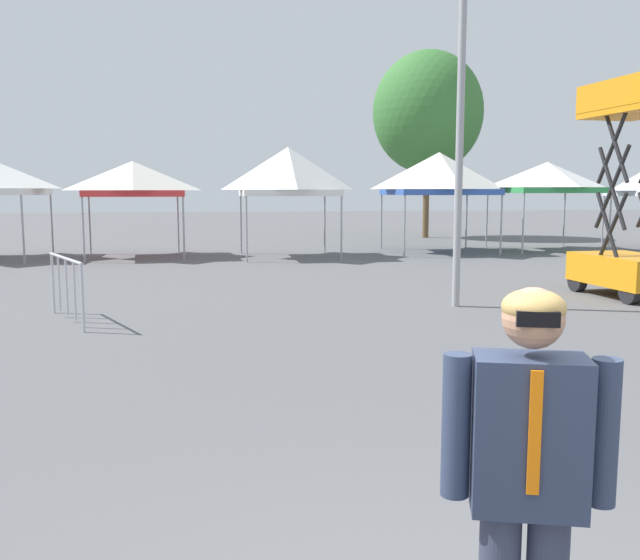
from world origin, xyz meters
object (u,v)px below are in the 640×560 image
at_px(canopy_tent_left_of_center, 547,178).
at_px(person_foreground, 527,481).
at_px(tree_behind_tents_left, 428,112).
at_px(canopy_tent_behind_left, 133,179).
at_px(scissor_lift, 631,234).
at_px(light_pole_near_lift, 462,57).
at_px(traffic_cone_lot_center, 525,381).
at_px(canopy_tent_far_left, 288,172).
at_px(crowd_barrier_mid_lot, 66,277).
at_px(canopy_tent_far_right, 439,174).

height_order(canopy_tent_left_of_center, person_foreground, canopy_tent_left_of_center).
bearing_deg(tree_behind_tents_left, canopy_tent_behind_left, -149.58).
bearing_deg(scissor_lift, light_pole_near_lift, -172.28).
bearing_deg(canopy_tent_left_of_center, traffic_cone_lot_center, -118.78).
bearing_deg(canopy_tent_far_left, tree_behind_tents_left, 47.73).
xyz_separation_m(crowd_barrier_mid_lot, traffic_cone_lot_center, (5.23, -5.59, -0.47)).
xyz_separation_m(scissor_lift, person_foreground, (-7.44, -10.20, -0.25)).
bearing_deg(scissor_lift, canopy_tent_far_right, 91.45).
distance_m(tree_behind_tents_left, traffic_cone_lot_center, 26.05).
bearing_deg(canopy_tent_far_right, traffic_cone_lot_center, -107.19).
distance_m(canopy_tent_left_of_center, scissor_lift, 11.29).
xyz_separation_m(canopy_tent_left_of_center, light_pole_near_lift, (-7.73, -11.07, 1.89)).
xyz_separation_m(canopy_tent_behind_left, crowd_barrier_mid_lot, (-0.14, -11.50, -1.77)).
height_order(person_foreground, tree_behind_tents_left, tree_behind_tents_left).
distance_m(canopy_tent_behind_left, canopy_tent_left_of_center, 14.43).
bearing_deg(canopy_tent_far_right, person_foreground, -109.09).
bearing_deg(light_pole_near_lift, canopy_tent_far_right, 71.74).
relative_size(canopy_tent_behind_left, scissor_lift, 0.78).
bearing_deg(canopy_tent_far_right, tree_behind_tents_left, 74.13).
height_order(canopy_tent_far_left, canopy_tent_left_of_center, canopy_tent_far_left).
distance_m(canopy_tent_far_left, person_foreground, 20.04).
relative_size(scissor_lift, tree_behind_tents_left, 0.51).
height_order(canopy_tent_far_right, person_foreground, canopy_tent_far_right).
xyz_separation_m(canopy_tent_far_left, tree_behind_tents_left, (7.51, 8.27, 2.92)).
distance_m(canopy_tent_far_left, canopy_tent_left_of_center, 9.52).
relative_size(scissor_lift, traffic_cone_lot_center, 7.50).
distance_m(person_foreground, tree_behind_tents_left, 30.01).
bearing_deg(person_foreground, canopy_tent_far_left, 84.91).
relative_size(canopy_tent_far_right, tree_behind_tents_left, 0.43).
height_order(scissor_lift, person_foreground, scissor_lift).
height_order(canopy_tent_far_left, canopy_tent_far_right, canopy_tent_far_left).
distance_m(canopy_tent_far_left, crowd_barrier_mid_lot, 11.88).
xyz_separation_m(scissor_lift, light_pole_near_lift, (-3.91, -0.53, 3.23)).
xyz_separation_m(canopy_tent_left_of_center, traffic_cone_lot_center, (-9.33, -16.99, -2.33)).
bearing_deg(light_pole_near_lift, canopy_tent_far_left, 99.75).
distance_m(scissor_lift, person_foreground, 12.63).
relative_size(canopy_tent_far_right, traffic_cone_lot_center, 6.26).
relative_size(canopy_tent_far_right, person_foreground, 2.01).
bearing_deg(crowd_barrier_mid_lot, traffic_cone_lot_center, -46.88).
bearing_deg(canopy_tent_far_left, canopy_tent_behind_left, 169.04).
bearing_deg(canopy_tent_behind_left, traffic_cone_lot_center, -73.41).
relative_size(canopy_tent_far_left, light_pole_near_lift, 0.45).
relative_size(person_foreground, traffic_cone_lot_center, 3.11).
distance_m(canopy_tent_far_right, crowd_barrier_mid_lot, 15.60).
distance_m(canopy_tent_far_left, traffic_cone_lot_center, 16.32).
bearing_deg(canopy_tent_behind_left, canopy_tent_far_left, -10.96).
xyz_separation_m(canopy_tent_far_right, canopy_tent_left_of_center, (4.08, 0.02, -0.12)).
height_order(canopy_tent_behind_left, scissor_lift, scissor_lift).
bearing_deg(crowd_barrier_mid_lot, person_foreground, -70.48).
bearing_deg(person_foreground, crowd_barrier_mid_lot, 109.52).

